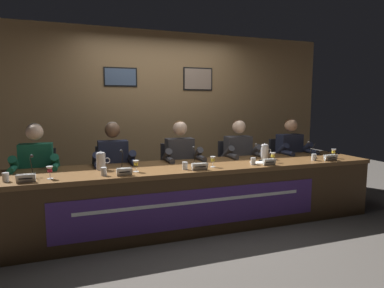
% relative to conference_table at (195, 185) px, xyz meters
% --- Properties ---
extents(ground_plane, '(12.00, 12.00, 0.00)m').
position_rel_conference_table_xyz_m(ground_plane, '(0.00, 0.12, -0.52)').
color(ground_plane, '#4C4742').
extents(wall_back_panelled, '(5.85, 0.14, 2.60)m').
position_rel_conference_table_xyz_m(wall_back_panelled, '(0.00, 1.68, 0.78)').
color(wall_back_panelled, '#937047').
rests_on(wall_back_panelled, ground_plane).
extents(conference_table, '(4.65, 0.87, 0.74)m').
position_rel_conference_table_xyz_m(conference_table, '(0.00, 0.00, 0.00)').
color(conference_table, brown).
rests_on(conference_table, ground_plane).
extents(chair_far_left, '(0.44, 0.44, 0.92)m').
position_rel_conference_table_xyz_m(chair_far_left, '(-1.74, 0.74, -0.08)').
color(chair_far_left, black).
rests_on(chair_far_left, ground_plane).
extents(panelist_far_left, '(0.51, 0.48, 1.24)m').
position_rel_conference_table_xyz_m(panelist_far_left, '(-1.74, 0.54, 0.20)').
color(panelist_far_left, black).
rests_on(panelist_far_left, ground_plane).
extents(nameplate_far_left, '(0.16, 0.06, 0.08)m').
position_rel_conference_table_xyz_m(nameplate_far_left, '(-1.74, -0.19, 0.25)').
color(nameplate_far_left, white).
rests_on(nameplate_far_left, conference_table).
extents(juice_glass_far_left, '(0.06, 0.06, 0.12)m').
position_rel_conference_table_xyz_m(juice_glass_far_left, '(-1.54, -0.11, 0.30)').
color(juice_glass_far_left, white).
rests_on(juice_glass_far_left, conference_table).
extents(water_cup_far_left, '(0.06, 0.06, 0.08)m').
position_rel_conference_table_xyz_m(water_cup_far_left, '(-1.92, -0.09, 0.25)').
color(water_cup_far_left, silver).
rests_on(water_cup_far_left, conference_table).
extents(microphone_far_left, '(0.06, 0.17, 0.22)m').
position_rel_conference_table_xyz_m(microphone_far_left, '(-1.72, 0.03, 0.29)').
color(microphone_far_left, black).
rests_on(microphone_far_left, conference_table).
extents(chair_left, '(0.44, 0.44, 0.92)m').
position_rel_conference_table_xyz_m(chair_left, '(-0.87, 0.74, -0.08)').
color(chair_left, black).
rests_on(chair_left, ground_plane).
extents(panelist_left, '(0.51, 0.48, 1.24)m').
position_rel_conference_table_xyz_m(panelist_left, '(-0.87, 0.54, 0.20)').
color(panelist_left, black).
rests_on(panelist_left, ground_plane).
extents(nameplate_left, '(0.15, 0.06, 0.08)m').
position_rel_conference_table_xyz_m(nameplate_left, '(-0.84, -0.21, 0.25)').
color(nameplate_left, white).
rests_on(nameplate_left, conference_table).
extents(juice_glass_left, '(0.06, 0.06, 0.12)m').
position_rel_conference_table_xyz_m(juice_glass_left, '(-0.70, -0.06, 0.30)').
color(juice_glass_left, white).
rests_on(juice_glass_left, conference_table).
extents(water_cup_left, '(0.06, 0.06, 0.08)m').
position_rel_conference_table_xyz_m(water_cup_left, '(-1.04, -0.14, 0.25)').
color(water_cup_left, silver).
rests_on(water_cup_left, conference_table).
extents(microphone_left, '(0.06, 0.17, 0.22)m').
position_rel_conference_table_xyz_m(microphone_left, '(-0.82, 0.08, 0.29)').
color(microphone_left, black).
rests_on(microphone_left, conference_table).
extents(chair_center, '(0.44, 0.44, 0.92)m').
position_rel_conference_table_xyz_m(chair_center, '(0.00, 0.74, -0.08)').
color(chair_center, black).
rests_on(chair_center, ground_plane).
extents(panelist_center, '(0.51, 0.48, 1.24)m').
position_rel_conference_table_xyz_m(panelist_center, '(0.00, 0.54, 0.20)').
color(panelist_center, black).
rests_on(panelist_center, ground_plane).
extents(nameplate_center, '(0.18, 0.06, 0.08)m').
position_rel_conference_table_xyz_m(nameplate_center, '(-0.02, -0.20, 0.25)').
color(nameplate_center, white).
rests_on(nameplate_center, conference_table).
extents(juice_glass_center, '(0.06, 0.06, 0.12)m').
position_rel_conference_table_xyz_m(juice_glass_center, '(0.18, -0.09, 0.30)').
color(juice_glass_center, white).
rests_on(juice_glass_center, conference_table).
extents(water_cup_center, '(0.06, 0.06, 0.08)m').
position_rel_conference_table_xyz_m(water_cup_center, '(-0.17, -0.12, 0.25)').
color(water_cup_center, silver).
rests_on(water_cup_center, conference_table).
extents(microphone_center, '(0.06, 0.17, 0.22)m').
position_rel_conference_table_xyz_m(microphone_center, '(0.04, 0.08, 0.29)').
color(microphone_center, black).
rests_on(microphone_center, conference_table).
extents(chair_right, '(0.44, 0.44, 0.92)m').
position_rel_conference_table_xyz_m(chair_right, '(0.87, 0.74, -0.08)').
color(chair_right, black).
rests_on(chair_right, ground_plane).
extents(panelist_right, '(0.51, 0.48, 1.24)m').
position_rel_conference_table_xyz_m(panelist_right, '(0.87, 0.54, 0.20)').
color(panelist_right, black).
rests_on(panelist_right, ground_plane).
extents(nameplate_right, '(0.16, 0.06, 0.08)m').
position_rel_conference_table_xyz_m(nameplate_right, '(0.85, -0.21, 0.25)').
color(nameplate_right, white).
rests_on(nameplate_right, conference_table).
extents(juice_glass_right, '(0.06, 0.06, 0.12)m').
position_rel_conference_table_xyz_m(juice_glass_right, '(1.00, -0.06, 0.30)').
color(juice_glass_right, white).
rests_on(juice_glass_right, conference_table).
extents(water_cup_right, '(0.06, 0.06, 0.08)m').
position_rel_conference_table_xyz_m(water_cup_right, '(0.69, -0.12, 0.25)').
color(water_cup_right, silver).
rests_on(water_cup_right, conference_table).
extents(microphone_right, '(0.06, 0.17, 0.22)m').
position_rel_conference_table_xyz_m(microphone_right, '(0.90, 0.08, 0.29)').
color(microphone_right, black).
rests_on(microphone_right, conference_table).
extents(chair_far_right, '(0.44, 0.44, 0.92)m').
position_rel_conference_table_xyz_m(chair_far_right, '(1.74, 0.74, -0.08)').
color(chair_far_right, black).
rests_on(chair_far_right, ground_plane).
extents(panelist_far_right, '(0.51, 0.48, 1.24)m').
position_rel_conference_table_xyz_m(panelist_far_right, '(1.74, 0.54, 0.20)').
color(panelist_far_right, black).
rests_on(panelist_far_right, ground_plane).
extents(nameplate_far_right, '(0.19, 0.06, 0.08)m').
position_rel_conference_table_xyz_m(nameplate_far_right, '(1.77, -0.20, 0.25)').
color(nameplate_far_right, white).
rests_on(nameplate_far_right, conference_table).
extents(juice_glass_far_right, '(0.06, 0.06, 0.12)m').
position_rel_conference_table_xyz_m(juice_glass_far_right, '(1.95, -0.06, 0.30)').
color(juice_glass_far_right, white).
rests_on(juice_glass_far_right, conference_table).
extents(water_cup_far_right, '(0.06, 0.06, 0.08)m').
position_rel_conference_table_xyz_m(water_cup_far_right, '(1.58, -0.12, 0.25)').
color(water_cup_far_right, silver).
rests_on(water_cup_far_right, conference_table).
extents(microphone_far_right, '(0.06, 0.17, 0.22)m').
position_rel_conference_table_xyz_m(microphone_far_right, '(1.71, 0.07, 0.29)').
color(microphone_far_right, black).
rests_on(microphone_far_right, conference_table).
extents(water_pitcher_left_side, '(0.15, 0.10, 0.21)m').
position_rel_conference_table_xyz_m(water_pitcher_left_side, '(-1.04, 0.18, 0.31)').
color(water_pitcher_left_side, silver).
rests_on(water_pitcher_left_side, conference_table).
extents(water_pitcher_right_side, '(0.15, 0.10, 0.21)m').
position_rel_conference_table_xyz_m(water_pitcher_right_side, '(1.05, 0.20, 0.31)').
color(water_pitcher_right_side, silver).
rests_on(water_pitcher_right_side, conference_table).
extents(document_stack_right, '(0.23, 0.18, 0.01)m').
position_rel_conference_table_xyz_m(document_stack_right, '(0.82, -0.06, 0.22)').
color(document_stack_right, white).
rests_on(document_stack_right, conference_table).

